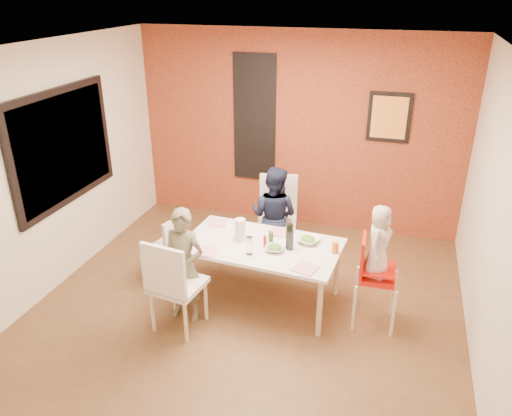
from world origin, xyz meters
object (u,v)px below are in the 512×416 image
(chair_near, at_px, (172,282))
(high_chair, at_px, (373,273))
(chair_left, at_px, (170,245))
(toddler, at_px, (379,241))
(wine_bottle, at_px, (289,236))
(dining_table, at_px, (261,249))
(child_near, at_px, (184,266))
(child_far, at_px, (274,216))
(chair_far, at_px, (278,211))
(paper_towel_roll, at_px, (240,230))

(chair_near, relative_size, high_chair, 1.05)
(chair_near, height_order, chair_left, chair_near)
(toddler, relative_size, wine_bottle, 2.68)
(dining_table, relative_size, child_near, 1.40)
(dining_table, distance_m, chair_left, 1.13)
(child_near, height_order, toddler, toddler)
(child_far, bearing_deg, high_chair, 155.15)
(dining_table, distance_m, wine_bottle, 0.36)
(chair_near, distance_m, child_far, 1.72)
(dining_table, distance_m, high_chair, 1.18)
(toddler, distance_m, wine_bottle, 0.91)
(child_far, bearing_deg, chair_left, 48.12)
(wine_bottle, bearing_deg, child_far, 114.73)
(chair_near, bearing_deg, chair_far, -99.16)
(chair_left, xyz_separation_m, child_far, (1.03, 0.78, 0.16))
(chair_far, xyz_separation_m, chair_left, (-1.01, -1.03, -0.11))
(chair_far, xyz_separation_m, high_chair, (1.28, -1.16, 0.01))
(chair_far, height_order, child_far, child_far)
(chair_left, xyz_separation_m, child_near, (0.45, -0.58, 0.15))
(child_near, bearing_deg, dining_table, 40.61)
(dining_table, height_order, child_near, child_near)
(child_far, relative_size, paper_towel_roll, 5.00)
(chair_left, relative_size, paper_towel_roll, 3.32)
(dining_table, bearing_deg, chair_far, 95.49)
(chair_far, distance_m, paper_towel_roll, 1.10)
(high_chair, height_order, child_near, child_near)
(chair_far, distance_m, toddler, 1.78)
(toddler, bearing_deg, chair_near, 123.98)
(high_chair, relative_size, wine_bottle, 3.50)
(chair_far, bearing_deg, paper_towel_roll, -108.43)
(wine_bottle, bearing_deg, toddler, -4.31)
(toddler, bearing_deg, wine_bottle, 98.92)
(chair_far, bearing_deg, toddler, -52.63)
(chair_left, distance_m, toddler, 2.37)
(high_chair, xyz_separation_m, toddler, (0.03, 0.00, 0.36))
(paper_towel_roll, bearing_deg, high_chair, -3.58)
(chair_left, distance_m, paper_towel_roll, 0.94)
(toddler, bearing_deg, child_far, 68.11)
(chair_left, bearing_deg, child_near, 52.14)
(child_near, bearing_deg, paper_towel_roll, 54.47)
(dining_table, bearing_deg, child_near, -141.50)
(child_far, height_order, toddler, toddler)
(dining_table, relative_size, child_far, 1.36)
(chair_near, distance_m, chair_left, 0.95)
(dining_table, xyz_separation_m, paper_towel_roll, (-0.24, 0.02, 0.19))
(high_chair, relative_size, toddler, 1.31)
(dining_table, bearing_deg, child_far, 95.92)
(chair_far, bearing_deg, high_chair, -53.24)
(high_chair, bearing_deg, child_near, 101.14)
(high_chair, bearing_deg, toddler, -87.77)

